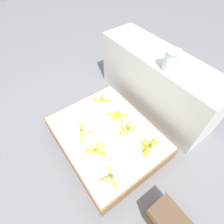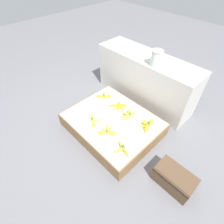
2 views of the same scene
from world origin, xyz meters
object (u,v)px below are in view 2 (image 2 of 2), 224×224
at_px(banana_bunch_middle_midright, 129,115).
at_px(banana_bunch_front_midleft, 93,120).
at_px(wooden_crate, 174,179).
at_px(banana_bunch_middle_left, 104,96).
at_px(banana_bunch_middle_midleft, 118,106).
at_px(banana_bunch_front_midright, 107,131).
at_px(glass_jar, 156,58).
at_px(banana_bunch_front_right, 122,149).
at_px(banana_bunch_middle_right, 148,125).
at_px(foam_tray_white, 144,52).

bearing_deg(banana_bunch_middle_midright, banana_bunch_front_midleft, -122.73).
bearing_deg(wooden_crate, banana_bunch_middle_midright, 164.28).
distance_m(banana_bunch_front_midleft, banana_bunch_middle_midright, 0.44).
distance_m(banana_bunch_middle_left, banana_bunch_middle_midright, 0.49).
bearing_deg(wooden_crate, banana_bunch_middle_midleft, 165.80).
height_order(wooden_crate, banana_bunch_front_midright, banana_bunch_front_midright).
distance_m(banana_bunch_middle_left, banana_bunch_middle_midleft, 0.28).
bearing_deg(glass_jar, banana_bunch_middle_left, -134.00).
height_order(banana_bunch_front_midleft, banana_bunch_middle_midleft, banana_bunch_front_midleft).
height_order(wooden_crate, banana_bunch_middle_midleft, banana_bunch_middle_midleft).
bearing_deg(banana_bunch_middle_midright, banana_bunch_middle_midleft, 172.03).
bearing_deg(banana_bunch_middle_left, banana_bunch_front_midleft, -57.79).
distance_m(banana_bunch_middle_midleft, glass_jar, 0.74).
xyz_separation_m(banana_bunch_front_midright, banana_bunch_front_right, (0.29, -0.05, 0.01)).
xyz_separation_m(banana_bunch_front_midleft, glass_jar, (0.19, 0.85, 0.57)).
height_order(banana_bunch_middle_left, banana_bunch_middle_right, banana_bunch_middle_right).
relative_size(banana_bunch_front_midright, banana_bunch_middle_right, 0.92).
bearing_deg(banana_bunch_middle_midleft, banana_bunch_front_right, -41.81).
bearing_deg(banana_bunch_middle_midleft, banana_bunch_middle_left, 179.67).
relative_size(banana_bunch_middle_left, banana_bunch_middle_midright, 0.85).
height_order(wooden_crate, banana_bunch_front_right, banana_bunch_front_right).
bearing_deg(banana_bunch_front_right, banana_bunch_middle_left, 150.21).
height_order(wooden_crate, banana_bunch_middle_midright, banana_bunch_middle_midright).
relative_size(banana_bunch_middle_midright, glass_jar, 1.17).
distance_m(wooden_crate, banana_bunch_front_midright, 0.84).
distance_m(banana_bunch_middle_midleft, banana_bunch_middle_midright, 0.21).
distance_m(glass_jar, foam_tray_white, 0.35).
xyz_separation_m(banana_bunch_front_midright, glass_jar, (-0.05, 0.85, 0.57)).
bearing_deg(banana_bunch_middle_midleft, wooden_crate, -14.20).
distance_m(banana_bunch_front_right, banana_bunch_middle_midright, 0.51).
bearing_deg(glass_jar, banana_bunch_middle_midright, -83.92).
distance_m(banana_bunch_front_midleft, banana_bunch_front_midright, 0.24).
xyz_separation_m(banana_bunch_middle_left, banana_bunch_middle_midright, (0.49, -0.03, 0.00)).
bearing_deg(glass_jar, banana_bunch_front_midright, -86.31).
xyz_separation_m(banana_bunch_middle_midright, banana_bunch_middle_right, (0.27, 0.04, 0.00)).
bearing_deg(banana_bunch_front_midleft, banana_bunch_front_right, -5.04).
height_order(banana_bunch_front_midleft, banana_bunch_front_midright, banana_bunch_front_midleft).
bearing_deg(glass_jar, foam_tray_white, 151.36).
bearing_deg(banana_bunch_middle_midright, banana_bunch_front_midright, -89.46).
height_order(wooden_crate, banana_bunch_middle_right, banana_bunch_middle_right).
bearing_deg(banana_bunch_middle_right, wooden_crate, -25.75).
distance_m(banana_bunch_middle_right, glass_jar, 0.78).
distance_m(banana_bunch_middle_midleft, foam_tray_white, 0.79).
height_order(banana_bunch_middle_left, foam_tray_white, foam_tray_white).
bearing_deg(banana_bunch_middle_right, banana_bunch_front_right, -86.99).
height_order(wooden_crate, foam_tray_white, foam_tray_white).
bearing_deg(foam_tray_white, glass_jar, -28.64).
xyz_separation_m(banana_bunch_middle_midleft, glass_jar, (0.15, 0.45, 0.57)).
height_order(banana_bunch_front_midleft, glass_jar, glass_jar).
distance_m(wooden_crate, banana_bunch_middle_left, 1.34).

